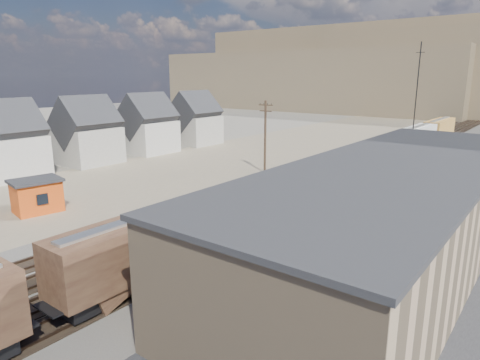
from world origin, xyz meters
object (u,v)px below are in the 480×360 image
Objects in this scene: freight_train at (314,178)px; maintenance_shed at (37,195)px; parked_car_red at (267,354)px; utility_pole_north at (265,135)px.

maintenance_shed is at bearing -136.14° from freight_train.
parked_car_red is at bearing -66.50° from freight_train.
utility_pole_north reaches higher than maintenance_shed.
maintenance_shed is at bearing 144.78° from parked_car_red.
freight_train is 11.97× the size of utility_pole_north.
parked_car_red is (31.37, -5.64, -0.92)m from maintenance_shed.
freight_train is 27.60m from parked_car_red.
freight_train is at bearing 88.48° from parked_car_red.
utility_pole_north reaches higher than freight_train.
parked_car_red is at bearing -55.62° from utility_pole_north.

